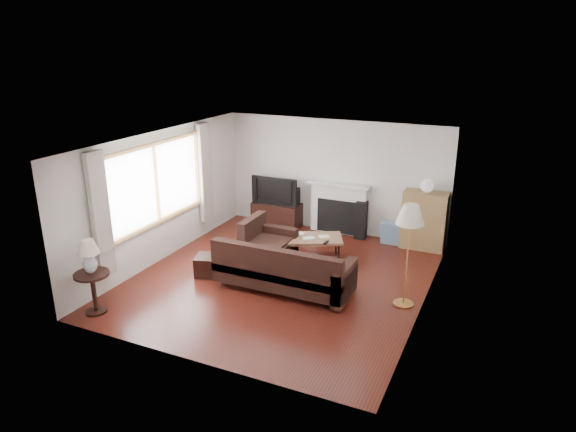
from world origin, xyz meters
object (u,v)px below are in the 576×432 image
at_px(coffee_table, 310,248).
at_px(side_table, 94,293).
at_px(sectional_sofa, 284,267).
at_px(tv_stand, 277,215).
at_px(bookshelf, 424,220).
at_px(floor_lamp, 407,256).

xyz_separation_m(coffee_table, side_table, (-2.30, -3.29, 0.10)).
distance_m(sectional_sofa, side_table, 3.07).
bearing_deg(sectional_sofa, tv_stand, 117.85).
distance_m(bookshelf, floor_lamp, 2.57).
xyz_separation_m(tv_stand, side_table, (-0.88, -4.76, 0.06)).
relative_size(sectional_sofa, side_table, 3.75).
height_order(coffee_table, floor_lamp, floor_lamp).
bearing_deg(side_table, tv_stand, 79.54).
distance_m(bookshelf, side_table, 6.38).
relative_size(bookshelf, coffee_table, 0.99).
bearing_deg(bookshelf, sectional_sofa, -122.46).
bearing_deg(floor_lamp, sectional_sofa, -171.47).
xyz_separation_m(bookshelf, coffee_table, (-1.88, -1.51, -0.36)).
bearing_deg(coffee_table, floor_lamp, -51.59).
distance_m(tv_stand, sectional_sofa, 3.19).
relative_size(tv_stand, floor_lamp, 0.65).
relative_size(tv_stand, side_table, 1.63).
distance_m(tv_stand, bookshelf, 3.32).
distance_m(bookshelf, coffee_table, 2.44).
xyz_separation_m(coffee_table, floor_lamp, (2.06, -1.05, 0.61)).
bearing_deg(tv_stand, side_table, -100.46).
relative_size(sectional_sofa, coffee_table, 2.09).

